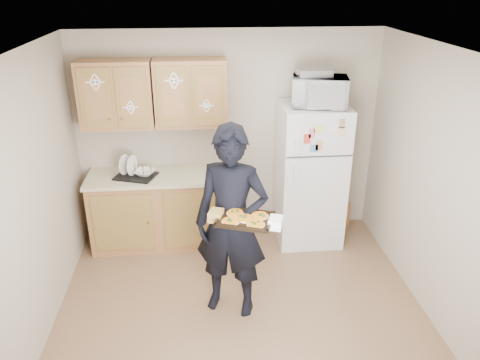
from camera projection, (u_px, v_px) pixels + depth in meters
The scene contains 24 objects.
floor at pixel (242, 317), 4.54m from camera, with size 3.60×3.60×0.00m, color brown.
ceiling at pixel (243, 53), 3.52m from camera, with size 3.60×3.60×0.00m, color silver.
wall_back at pixel (228, 135), 5.67m from camera, with size 3.60×0.04×2.50m, color #AA9D8A.
wall_front at pixel (276, 358), 2.39m from camera, with size 3.60×0.04×2.50m, color #AA9D8A.
wall_left at pixel (27, 210), 3.88m from camera, with size 0.04×3.60×2.50m, color #AA9D8A.
wall_right at pixel (442, 193), 4.18m from camera, with size 0.04×3.60×2.50m, color #AA9D8A.
refrigerator at pixel (310, 175), 5.57m from camera, with size 0.75×0.70×1.70m, color silver.
base_cabinet at pixel (161, 210), 5.64m from camera, with size 1.60×0.60×0.86m, color olive.
countertop at pixel (158, 176), 5.46m from camera, with size 1.64×0.64×0.04m, color beige.
upper_cab_left at pixel (116, 94), 5.16m from camera, with size 0.80×0.33×0.75m, color olive.
upper_cab_right at pixel (191, 93), 5.23m from camera, with size 0.80×0.33×0.75m, color olive.
cereal_box at pixel (341, 215), 6.11m from camera, with size 0.20×0.07×0.32m, color #C48E45.
person at pixel (231, 224), 4.30m from camera, with size 0.69×0.45×1.88m, color black.
baking_tray at pixel (245, 220), 3.98m from camera, with size 0.46×0.34×0.04m, color black.
pizza_front_left at pixel (231, 221), 3.93m from camera, with size 0.15×0.15×0.02m, color orange.
pizza_front_right at pixel (256, 224), 3.88m from camera, with size 0.15×0.15×0.02m, color orange.
pizza_back_left at pixel (235, 213), 4.06m from camera, with size 0.15×0.15×0.02m, color orange.
pizza_back_right at pixel (260, 216), 4.02m from camera, with size 0.15×0.15×0.02m, color orange.
pizza_center at pixel (245, 218), 3.97m from camera, with size 0.15×0.15×0.02m, color orange.
microwave at pixel (319, 92), 5.12m from camera, with size 0.60×0.40×0.33m, color silver.
foil_pan at pixel (314, 72), 5.06m from camera, with size 0.36×0.25×0.08m, color #A8A8AF.
dish_rack at pixel (135, 170), 5.36m from camera, with size 0.44×0.33×0.17m, color black.
bowl at pixel (145, 173), 5.38m from camera, with size 0.23×0.23×0.06m, color silver.
soap_bottle at pixel (213, 169), 5.40m from camera, with size 0.08×0.08×0.17m, color silver.
Camera 1 is at (-0.35, -3.59, 3.06)m, focal length 35.00 mm.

